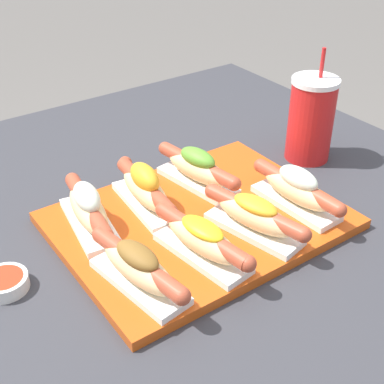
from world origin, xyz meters
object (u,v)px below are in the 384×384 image
at_px(serving_tray, 199,220).
at_px(hot_dog_2, 255,216).
at_px(hot_dog_0, 138,267).
at_px(hot_dog_1, 202,239).
at_px(hot_dog_3, 297,189).
at_px(drink_cup, 311,119).
at_px(hot_dog_4, 88,209).
at_px(sauce_bowl, 4,281).
at_px(hot_dog_5, 145,189).
at_px(hot_dog_6, 198,168).

distance_m(serving_tray, hot_dog_2, 0.11).
distance_m(hot_dog_0, hot_dog_2, 0.22).
height_order(hot_dog_1, hot_dog_2, hot_dog_2).
distance_m(hot_dog_3, drink_cup, 0.23).
height_order(hot_dog_0, drink_cup, drink_cup).
xyz_separation_m(hot_dog_1, hot_dog_4, (-0.11, 0.18, 0.00)).
height_order(hot_dog_1, sauce_bowl, hot_dog_1).
relative_size(hot_dog_5, sauce_bowl, 2.96).
bearing_deg(hot_dog_3, hot_dog_2, -171.78).
xyz_separation_m(serving_tray, hot_dog_3, (0.16, -0.07, 0.04)).
xyz_separation_m(hot_dog_5, hot_dog_6, (0.12, 0.01, -0.00)).
distance_m(hot_dog_2, hot_dog_4, 0.28).
bearing_deg(serving_tray, hot_dog_5, 125.17).
xyz_separation_m(hot_dog_4, sauce_bowl, (-0.17, -0.04, -0.04)).
xyz_separation_m(hot_dog_3, hot_dog_4, (-0.33, 0.16, 0.00)).
bearing_deg(hot_dog_6, sauce_bowl, -172.90).
height_order(hot_dog_1, drink_cup, drink_cup).
distance_m(hot_dog_0, hot_dog_5, 0.21).
relative_size(hot_dog_2, hot_dog_4, 0.99).
xyz_separation_m(hot_dog_2, drink_cup, (0.29, 0.16, 0.04)).
distance_m(serving_tray, hot_dog_6, 0.12).
bearing_deg(drink_cup, hot_dog_6, 175.11).
distance_m(serving_tray, hot_dog_4, 0.19).
relative_size(hot_dog_0, hot_dog_2, 1.01).
distance_m(hot_dog_6, sauce_bowl, 0.40).
distance_m(sauce_bowl, drink_cup, 0.67).
height_order(hot_dog_0, hot_dog_3, hot_dog_3).
bearing_deg(drink_cup, serving_tray, -168.88).
xyz_separation_m(serving_tray, drink_cup, (0.34, 0.07, 0.08)).
relative_size(hot_dog_3, drink_cup, 0.89).
bearing_deg(hot_dog_5, hot_dog_2, -58.13).
bearing_deg(hot_dog_4, sauce_bowl, -165.03).
relative_size(serving_tray, hot_dog_2, 2.30).
relative_size(hot_dog_0, hot_dog_4, 1.00).
bearing_deg(hot_dog_4, drink_cup, -2.11).
bearing_deg(sauce_bowl, hot_dog_0, -39.25).
bearing_deg(drink_cup, hot_dog_0, -162.83).
bearing_deg(hot_dog_0, hot_dog_2, 0.34).
xyz_separation_m(hot_dog_0, sauce_bowl, (-0.16, 0.13, -0.04)).
bearing_deg(hot_dog_1, hot_dog_5, 89.48).
xyz_separation_m(hot_dog_3, drink_cup, (0.17, 0.14, 0.04)).
bearing_deg(hot_dog_5, serving_tray, -54.83).
bearing_deg(serving_tray, hot_dog_3, -24.48).
bearing_deg(hot_dog_4, serving_tray, -26.69).
bearing_deg(hot_dog_0, hot_dog_5, 56.10).
bearing_deg(hot_dog_0, hot_dog_6, 37.40).
bearing_deg(hot_dog_0, hot_dog_1, 0.08).
bearing_deg(serving_tray, hot_dog_6, 55.11).
distance_m(hot_dog_2, hot_dog_5, 0.20).
xyz_separation_m(sauce_bowl, drink_cup, (0.67, 0.03, 0.08)).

